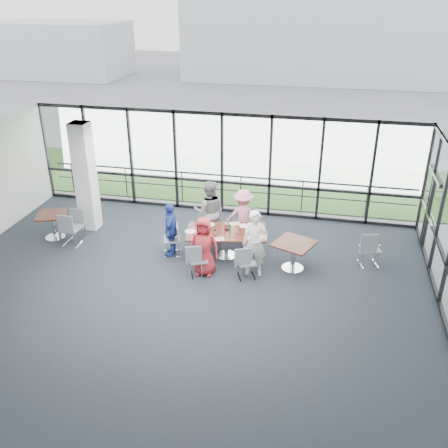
% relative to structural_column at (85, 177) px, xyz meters
% --- Properties ---
extents(floor, '(12.00, 10.00, 0.02)m').
position_rel_structural_column_xyz_m(floor, '(3.60, -3.00, -1.61)').
color(floor, '#20252E').
rests_on(floor, ground).
extents(ceiling, '(12.00, 10.00, 0.04)m').
position_rel_structural_column_xyz_m(ceiling, '(3.60, -3.00, 1.60)').
color(ceiling, white).
rests_on(ceiling, ground).
extents(wall_front, '(12.00, 0.10, 3.20)m').
position_rel_structural_column_xyz_m(wall_front, '(3.60, -8.00, 0.00)').
color(wall_front, silver).
rests_on(wall_front, ground).
extents(curtain_wall_back, '(12.00, 0.10, 3.20)m').
position_rel_structural_column_xyz_m(curtain_wall_back, '(3.60, 2.00, 0.00)').
color(curtain_wall_back, white).
rests_on(curtain_wall_back, ground).
extents(exit_door, '(0.12, 1.60, 2.10)m').
position_rel_structural_column_xyz_m(exit_door, '(9.60, 0.75, -0.55)').
color(exit_door, black).
rests_on(exit_door, ground).
extents(structural_column, '(0.50, 0.50, 3.20)m').
position_rel_structural_column_xyz_m(structural_column, '(0.00, 0.00, 0.00)').
color(structural_column, white).
rests_on(structural_column, ground).
extents(apron, '(80.00, 70.00, 0.02)m').
position_rel_structural_column_xyz_m(apron, '(3.60, 7.00, -1.62)').
color(apron, slate).
rests_on(apron, ground).
extents(grass_strip, '(80.00, 5.00, 0.01)m').
position_rel_structural_column_xyz_m(grass_strip, '(3.60, 5.00, -1.59)').
color(grass_strip, '#31541D').
rests_on(grass_strip, ground).
extents(hangar_main, '(24.00, 10.00, 6.00)m').
position_rel_structural_column_xyz_m(hangar_main, '(7.60, 29.00, 1.40)').
color(hangar_main, silver).
rests_on(hangar_main, ground).
extents(hangar_aux, '(10.00, 6.00, 4.00)m').
position_rel_structural_column_xyz_m(hangar_aux, '(-14.40, 25.00, 0.40)').
color(hangar_aux, silver).
rests_on(hangar_aux, ground).
extents(guard_rail, '(12.00, 0.06, 0.06)m').
position_rel_structural_column_xyz_m(guard_rail, '(3.60, 2.60, -1.10)').
color(guard_rail, '#2D2D33').
rests_on(guard_rail, ground).
extents(main_table, '(2.26, 1.51, 0.75)m').
position_rel_structural_column_xyz_m(main_table, '(4.35, -0.88, -0.96)').
color(main_table, '#3E1B10').
rests_on(main_table, ground).
extents(side_table_left, '(1.06, 1.06, 0.75)m').
position_rel_structural_column_xyz_m(side_table_left, '(-0.72, -0.88, -0.97)').
color(side_table_left, '#3E1B10').
rests_on(side_table_left, ground).
extents(side_table_right, '(1.20, 1.20, 0.75)m').
position_rel_structural_column_xyz_m(side_table_right, '(6.16, -1.16, -0.96)').
color(side_table_right, '#3E1B10').
rests_on(side_table_right, ground).
extents(diner_near_left, '(0.78, 0.52, 1.55)m').
position_rel_structural_column_xyz_m(diner_near_left, '(3.99, -1.87, -0.82)').
color(diner_near_left, '#B8272E').
rests_on(diner_near_left, ground).
extents(diner_near_right, '(0.67, 0.52, 1.72)m').
position_rel_structural_column_xyz_m(diner_near_right, '(5.22, -1.61, -0.74)').
color(diner_near_right, silver).
rests_on(diner_near_right, ground).
extents(diner_far_left, '(0.97, 0.72, 1.80)m').
position_rel_structural_column_xyz_m(diner_far_left, '(3.69, -0.07, -0.70)').
color(diner_far_left, slate).
rests_on(diner_far_left, ground).
extents(diner_far_right, '(1.09, 0.70, 1.56)m').
position_rel_structural_column_xyz_m(diner_far_right, '(4.62, 0.09, -0.82)').
color(diner_far_right, pink).
rests_on(diner_far_right, ground).
extents(diner_end, '(0.54, 0.91, 1.51)m').
position_rel_structural_column_xyz_m(diner_end, '(2.89, -1.10, -0.85)').
color(diner_end, '#27419B').
rests_on(diner_end, ground).
extents(chair_main_nl, '(0.56, 0.56, 0.88)m').
position_rel_structural_column_xyz_m(chair_main_nl, '(3.88, -1.98, -1.16)').
color(chair_main_nl, gray).
rests_on(chair_main_nl, ground).
extents(chair_main_nr, '(0.55, 0.55, 0.87)m').
position_rel_structural_column_xyz_m(chair_main_nr, '(5.07, -1.84, -1.16)').
color(chair_main_nr, gray).
rests_on(chair_main_nr, ground).
extents(chair_main_fl, '(0.52, 0.52, 0.84)m').
position_rel_structural_column_xyz_m(chair_main_fl, '(3.72, 0.08, -1.18)').
color(chair_main_fl, gray).
rests_on(chair_main_fl, ground).
extents(chair_main_fr, '(0.51, 0.51, 0.84)m').
position_rel_structural_column_xyz_m(chair_main_fr, '(4.67, 0.29, -1.18)').
color(chair_main_fr, gray).
rests_on(chair_main_fr, ground).
extents(chair_main_end, '(0.55, 0.55, 0.90)m').
position_rel_structural_column_xyz_m(chair_main_end, '(2.90, -1.09, -1.15)').
color(chair_main_end, gray).
rests_on(chair_main_end, ground).
extents(chair_spare_la, '(0.49, 0.49, 0.97)m').
position_rel_structural_column_xyz_m(chair_spare_la, '(-0.01, -1.17, -1.11)').
color(chair_spare_la, gray).
rests_on(chair_spare_la, ground).
extents(chair_spare_lb, '(0.45, 0.45, 0.90)m').
position_rel_structural_column_xyz_m(chair_spare_lb, '(-0.03, -0.92, -1.15)').
color(chair_spare_lb, gray).
rests_on(chair_spare_lb, ground).
extents(chair_spare_r, '(0.58, 0.58, 0.96)m').
position_rel_structural_column_xyz_m(chair_spare_r, '(8.07, -0.55, -1.12)').
color(chair_spare_r, gray).
rests_on(chair_spare_r, ground).
extents(plate_nl, '(0.28, 0.28, 0.01)m').
position_rel_structural_column_xyz_m(plate_nl, '(3.83, -1.30, -0.84)').
color(plate_nl, white).
rests_on(plate_nl, main_table).
extents(plate_nr, '(0.26, 0.26, 0.01)m').
position_rel_structural_column_xyz_m(plate_nr, '(5.05, -1.12, -0.84)').
color(plate_nr, white).
rests_on(plate_nr, main_table).
extents(plate_fl, '(0.26, 0.26, 0.01)m').
position_rel_structural_column_xyz_m(plate_fl, '(3.83, -0.60, -0.84)').
color(plate_fl, white).
rests_on(plate_fl, main_table).
extents(plate_fr, '(0.24, 0.24, 0.01)m').
position_rel_structural_column_xyz_m(plate_fr, '(4.75, -0.49, -0.84)').
color(plate_fr, white).
rests_on(plate_fr, main_table).
extents(plate_end, '(0.28, 0.28, 0.01)m').
position_rel_structural_column_xyz_m(plate_end, '(3.43, -1.11, -0.84)').
color(plate_end, white).
rests_on(plate_end, main_table).
extents(tumbler_a, '(0.08, 0.08, 0.15)m').
position_rel_structural_column_xyz_m(tumbler_a, '(4.14, -1.20, -0.77)').
color(tumbler_a, white).
rests_on(tumbler_a, main_table).
extents(tumbler_b, '(0.06, 0.06, 0.13)m').
position_rel_structural_column_xyz_m(tumbler_b, '(4.73, -0.99, -0.79)').
color(tumbler_b, white).
rests_on(tumbler_b, main_table).
extents(tumbler_c, '(0.08, 0.08, 0.15)m').
position_rel_structural_column_xyz_m(tumbler_c, '(4.31, -0.59, -0.77)').
color(tumbler_c, white).
rests_on(tumbler_c, main_table).
extents(tumbler_d, '(0.07, 0.07, 0.13)m').
position_rel_structural_column_xyz_m(tumbler_d, '(3.69, -1.19, -0.78)').
color(tumbler_d, white).
rests_on(tumbler_d, main_table).
extents(menu_a, '(0.38, 0.33, 0.00)m').
position_rel_structural_column_xyz_m(menu_a, '(4.24, -1.37, -0.85)').
color(menu_a, silver).
rests_on(menu_a, main_table).
extents(menu_b, '(0.35, 0.26, 0.00)m').
position_rel_structural_column_xyz_m(menu_b, '(5.28, -1.02, -0.85)').
color(menu_b, silver).
rests_on(menu_b, main_table).
extents(menu_c, '(0.38, 0.33, 0.00)m').
position_rel_structural_column_xyz_m(menu_c, '(4.47, -0.39, -0.85)').
color(menu_c, silver).
rests_on(menu_c, main_table).
extents(condiment_caddy, '(0.10, 0.07, 0.04)m').
position_rel_structural_column_xyz_m(condiment_caddy, '(4.35, -0.83, -0.83)').
color(condiment_caddy, black).
rests_on(condiment_caddy, main_table).
extents(ketchup_bottle, '(0.06, 0.06, 0.18)m').
position_rel_structural_column_xyz_m(ketchup_bottle, '(4.31, -0.82, -0.76)').
color(ketchup_bottle, '#B71E35').
rests_on(ketchup_bottle, main_table).
extents(green_bottle, '(0.05, 0.05, 0.20)m').
position_rel_structural_column_xyz_m(green_bottle, '(4.43, -0.84, -0.75)').
color(green_bottle, '#186A2F').
rests_on(green_bottle, main_table).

